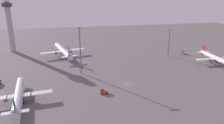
% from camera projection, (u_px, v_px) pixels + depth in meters
% --- Properties ---
extents(ground_plane, '(416.00, 416.00, 0.00)m').
position_uv_depth(ground_plane, '(127.00, 84.00, 125.05)').
color(ground_plane, '#605E5B').
extents(control_tower, '(8.00, 8.00, 46.63)m').
position_uv_depth(control_tower, '(9.00, 21.00, 182.42)').
color(control_tower, '#A8A8B2').
rests_on(control_tower, ground).
extents(airplane_far_stand, '(31.61, 40.51, 10.39)m').
position_uv_depth(airplane_far_stand, '(18.00, 95.00, 103.85)').
color(airplane_far_stand, silver).
rests_on(airplane_far_stand, ground).
extents(airplane_mid_apron, '(30.52, 39.29, 10.10)m').
position_uv_depth(airplane_mid_apron, '(216.00, 59.00, 158.91)').
color(airplane_mid_apron, silver).
rests_on(airplane_mid_apron, ground).
extents(airplane_taxiway_distant, '(35.42, 45.14, 11.74)m').
position_uv_depth(airplane_taxiway_distant, '(63.00, 51.00, 176.85)').
color(airplane_taxiway_distant, white).
rests_on(airplane_taxiway_distant, ground).
extents(maintenance_van, '(4.32, 2.39, 2.25)m').
position_uv_depth(maintenance_van, '(104.00, 91.00, 113.64)').
color(maintenance_van, '#D85919').
rests_on(maintenance_van, ground).
extents(baggage_tractor, '(3.34, 4.57, 2.25)m').
position_uv_depth(baggage_tractor, '(184.00, 53.00, 182.41)').
color(baggage_tractor, gray).
rests_on(baggage_tractor, ground).
extents(apron_light_central, '(4.80, 0.90, 22.33)m').
position_uv_depth(apron_light_central, '(169.00, 41.00, 173.52)').
color(apron_light_central, slate).
rests_on(apron_light_central, ground).
extents(apron_light_east, '(4.80, 0.90, 30.01)m').
position_uv_depth(apron_light_east, '(80.00, 48.00, 135.92)').
color(apron_light_east, slate).
rests_on(apron_light_east, ground).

